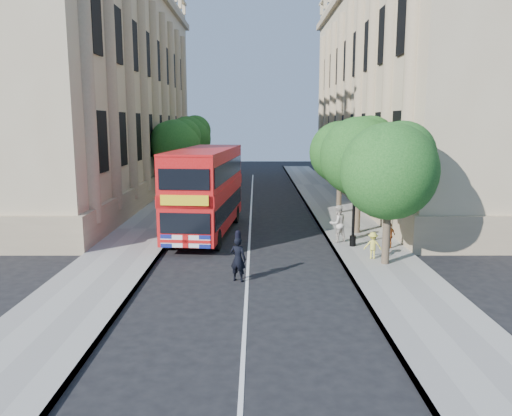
{
  "coord_description": "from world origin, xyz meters",
  "views": [
    {
      "loc": [
        0.33,
        -17.36,
        6.02
      ],
      "look_at": [
        0.34,
        4.15,
        2.3
      ],
      "focal_mm": 35.0,
      "sensor_mm": 36.0,
      "label": 1
    }
  ],
  "objects_px": {
    "lamp_post": "(354,197)",
    "box_van": "(201,205)",
    "double_decker_bus": "(206,188)",
    "police_constable": "(238,259)",
    "woman_pedestrian": "(338,224)"
  },
  "relations": [
    {
      "from": "lamp_post",
      "to": "box_van",
      "type": "height_order",
      "value": "lamp_post"
    },
    {
      "from": "box_van",
      "to": "lamp_post",
      "type": "bearing_deg",
      "value": -25.34
    },
    {
      "from": "double_decker_bus",
      "to": "box_van",
      "type": "distance_m",
      "value": 1.78
    },
    {
      "from": "box_van",
      "to": "woman_pedestrian",
      "type": "relative_size",
      "value": 2.77
    },
    {
      "from": "lamp_post",
      "to": "police_constable",
      "type": "relative_size",
      "value": 2.98
    },
    {
      "from": "police_constable",
      "to": "woman_pedestrian",
      "type": "relative_size",
      "value": 0.94
    },
    {
      "from": "box_van",
      "to": "police_constable",
      "type": "bearing_deg",
      "value": -71.19
    },
    {
      "from": "double_decker_bus",
      "to": "woman_pedestrian",
      "type": "height_order",
      "value": "double_decker_bus"
    },
    {
      "from": "lamp_post",
      "to": "double_decker_bus",
      "type": "xyz_separation_m",
      "value": [
        -7.34,
        3.12,
        -0.01
      ]
    },
    {
      "from": "box_van",
      "to": "police_constable",
      "type": "xyz_separation_m",
      "value": [
        2.42,
        -9.44,
        -0.53
      ]
    },
    {
      "from": "double_decker_bus",
      "to": "box_van",
      "type": "bearing_deg",
      "value": 112.96
    },
    {
      "from": "box_van",
      "to": "woman_pedestrian",
      "type": "distance_m",
      "value": 8.01
    },
    {
      "from": "double_decker_bus",
      "to": "police_constable",
      "type": "xyz_separation_m",
      "value": [
        2.0,
        -8.12,
        -1.64
      ]
    },
    {
      "from": "woman_pedestrian",
      "to": "box_van",
      "type": "bearing_deg",
      "value": -50.19
    },
    {
      "from": "lamp_post",
      "to": "double_decker_bus",
      "type": "bearing_deg",
      "value": 157.0
    }
  ]
}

